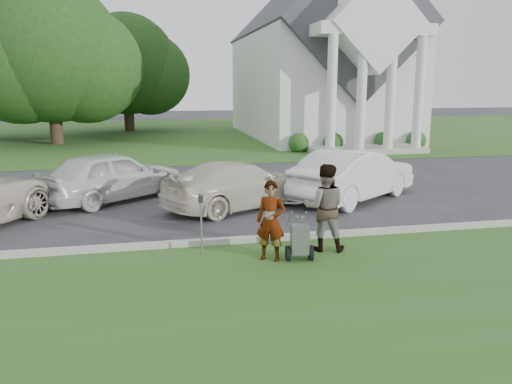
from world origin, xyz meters
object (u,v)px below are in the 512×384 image
object	(u,v)px
person_left	(271,222)
car_b	(112,176)
car_c	(239,185)
striping_cart	(300,240)
car_d	(354,175)
tree_left	(50,58)
church	(319,49)
tree_back	(126,69)
parking_meter_near	(201,217)
person_right	(325,208)

from	to	relation	value
person_left	car_b	xyz separation A→B (m)	(-3.62, 6.38, -0.05)
car_c	striping_cart	bearing A→B (deg)	158.77
person_left	car_d	world-z (taller)	person_left
person_left	car_d	size ratio (longest dim) A/B	0.34
tree_left	car_b	xyz separation A→B (m)	(4.43, -16.30, -4.32)
church	person_left	world-z (taller)	church
tree_back	parking_meter_near	world-z (taller)	tree_back
person_right	car_c	distance (m)	4.42
car_d	person_right	bearing A→B (deg)	114.52
car_b	car_d	distance (m)	7.64
person_left	parking_meter_near	bearing A→B (deg)	-176.63
car_c	car_d	distance (m)	3.75
tree_back	car_d	distance (m)	27.24
church	car_b	size ratio (longest dim) A/B	5.20
church	car_d	bearing A→B (deg)	-105.07
tree_back	striping_cart	distance (m)	31.46
church	striping_cart	size ratio (longest dim) A/B	21.03
church	car_d	distance (m)	20.22
tree_left	tree_back	xyz separation A→B (m)	(4.00, 8.00, -0.38)
tree_left	parking_meter_near	xyz separation A→B (m)	(6.68, -22.07, -4.26)
person_right	car_b	bearing A→B (deg)	-33.61
church	car_b	world-z (taller)	church
tree_back	car_c	bearing A→B (deg)	-80.87
car_c	person_left	bearing A→B (deg)	151.78
church	striping_cart	distance (m)	25.96
car_b	tree_left	bearing A→B (deg)	-22.81
car_c	person_right	bearing A→B (deg)	168.76
tree_back	car_d	bearing A→B (deg)	-72.90
striping_cart	person_right	xyz separation A→B (m)	(0.72, 0.54, 0.52)
car_b	car_c	distance (m)	4.13
person_right	car_d	size ratio (longest dim) A/B	0.39
church	tree_back	bearing A→B (deg)	152.15
person_left	parking_meter_near	xyz separation A→B (m)	(-1.38, 0.62, 0.02)
church	person_right	distance (m)	25.13
tree_back	parking_meter_near	distance (m)	30.43
parking_meter_near	car_d	xyz separation A→B (m)	(5.25, 4.30, -0.04)
church	tree_left	xyz separation A→B (m)	(-17.01, -1.13, -0.83)
striping_cart	car_b	xyz separation A→B (m)	(-4.20, 6.52, 0.35)
tree_left	car_d	xyz separation A→B (m)	(11.93, -17.76, -4.30)
striping_cart	person_left	xyz separation A→B (m)	(-0.58, 0.14, 0.40)
church	tree_left	size ratio (longest dim) A/B	2.27
tree_back	person_right	xyz separation A→B (m)	(5.35, -30.28, -3.77)
tree_left	person_right	size ratio (longest dim) A/B	5.53
parking_meter_near	striping_cart	bearing A→B (deg)	-21.01
person_left	car_b	distance (m)	7.34
church	parking_meter_near	xyz separation A→B (m)	(-10.33, -23.19, -5.09)
striping_cart	parking_meter_near	bearing A→B (deg)	165.80
striping_cart	person_left	distance (m)	0.72
person_left	car_b	world-z (taller)	person_left
person_right	striping_cart	bearing A→B (deg)	53.67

